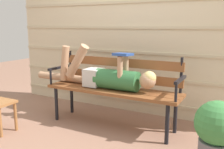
{
  "coord_description": "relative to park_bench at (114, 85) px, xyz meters",
  "views": [
    {
      "loc": [
        1.45,
        -2.52,
        1.25
      ],
      "look_at": [
        0.0,
        0.16,
        0.66
      ],
      "focal_mm": 40.99,
      "sensor_mm": 36.0,
      "label": 1
    }
  ],
  "objects": [
    {
      "name": "potted_plant",
      "position": [
        1.27,
        -0.56,
        -0.16
      ],
      "size": [
        0.38,
        0.38,
        0.63
      ],
      "color": "slate",
      "rests_on": "ground"
    },
    {
      "name": "ground_plane",
      "position": [
        0.0,
        -0.22,
        -0.52
      ],
      "size": [
        12.0,
        12.0,
        0.0
      ],
      "primitive_type": "plane",
      "color": "#936B56"
    },
    {
      "name": "reclining_person",
      "position": [
        -0.1,
        -0.07,
        0.11
      ],
      "size": [
        1.78,
        0.26,
        0.55
      ],
      "color": "#33703D"
    },
    {
      "name": "house_siding",
      "position": [
        0.0,
        0.6,
        0.7
      ],
      "size": [
        4.08,
        0.08,
        2.43
      ],
      "color": "beige",
      "rests_on": "ground"
    },
    {
      "name": "park_bench",
      "position": [
        0.0,
        0.0,
        0.0
      ],
      "size": [
        1.71,
        0.44,
        0.89
      ],
      "color": "brown",
      "rests_on": "ground"
    }
  ]
}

